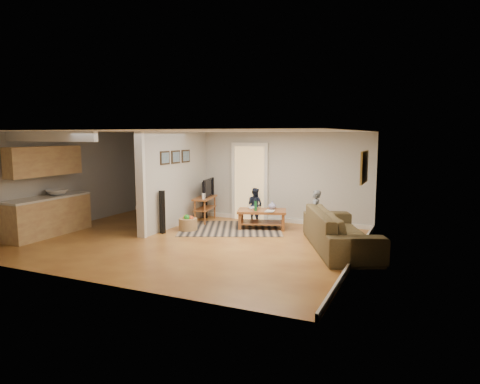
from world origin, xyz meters
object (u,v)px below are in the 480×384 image
Objects in this scene: sofa at (340,249)px; tv_console at (205,199)px; speaker_right at (205,200)px; coffee_table at (263,214)px; toddler at (255,222)px; speaker_left at (162,212)px; toy_basket at (188,224)px; child at (315,236)px.

tv_console is (-4.04, 1.46, 0.63)m from sofa.
sofa is 4.73m from speaker_right.
sofa is 4.34m from tv_console.
tv_console is 0.53m from speaker_right.
speaker_right reaches higher than coffee_table.
speaker_right is at bearing 17.19° from toddler.
speaker_left is (-0.26, -1.74, -0.10)m from tv_console.
speaker_right is at bearing 41.14° from sofa.
coffee_table is at bearing 35.46° from sofa.
toddler is (-0.49, 0.69, -0.38)m from coffee_table.
coffee_table is 1.32× the size of speaker_left.
toy_basket is at bearing 70.57° from toddler.
tv_console reaches higher than child.
sofa is 1.26m from child.
speaker_right is at bearing 162.97° from coffee_table.
coffee_table is at bearing 50.35° from speaker_left.
speaker_left is (-4.30, -0.28, 0.54)m from sofa.
speaker_left reaches higher than sofa.
child is at bearing -19.37° from tv_console.
coffee_table reaches higher than child.
speaker_left is at bearing -77.80° from child.
toddler is (1.16, 1.69, -0.17)m from toy_basket.
speaker_right is 1.65m from toddler.
coffee_table is 1.21× the size of tv_console.
coffee_table reaches higher than toy_basket.
child reaches higher than toy_basket.
tv_console is 1.09× the size of speaker_left.
toy_basket is at bearing 67.39° from speaker_left.
speaker_left is 3.77m from child.
speaker_left is at bearing 68.73° from sofa.
toddler is (1.56, 2.24, -0.54)m from speaker_left.
speaker_left is at bearing -125.86° from toy_basket.
speaker_right is at bearing 103.25° from speaker_left.
child reaches higher than toddler.
speaker_left reaches higher than coffee_table.
toy_basket is 3.20m from child.
toddler is at bearing 16.85° from speaker_right.
coffee_table is 2.58m from speaker_left.
child is at bearing 12.80° from toy_basket.
speaker_left is 0.96× the size of child.
speaker_left is at bearing 70.23° from toddler.
speaker_left reaches higher than toy_basket.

